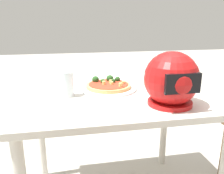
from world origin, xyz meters
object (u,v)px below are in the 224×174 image
at_px(dining_table, 116,107).
at_px(pizza, 108,85).
at_px(drinking_glass, 67,84).
at_px(motorcycle_helmet, 171,80).

distance_m(dining_table, pizza, 0.14).
xyz_separation_m(dining_table, pizza, (0.03, -0.05, 0.12)).
bearing_deg(pizza, drinking_glass, 20.67).
height_order(dining_table, motorcycle_helmet, motorcycle_helmet).
relative_size(pizza, drinking_glass, 1.97).
xyz_separation_m(dining_table, drinking_glass, (0.26, 0.03, 0.16)).
height_order(pizza, drinking_glass, drinking_glass).
bearing_deg(motorcycle_helmet, dining_table, -50.93).
xyz_separation_m(dining_table, motorcycle_helmet, (-0.20, 0.25, 0.21)).
bearing_deg(motorcycle_helmet, pizza, -52.35).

